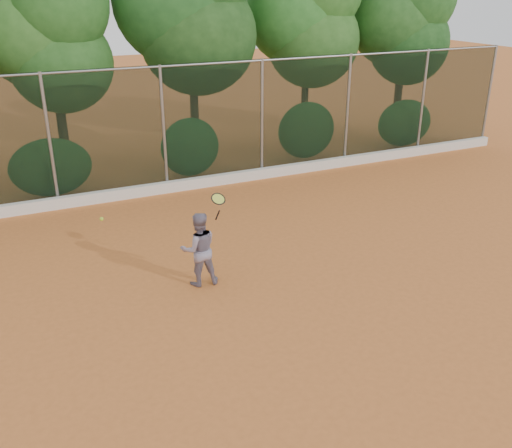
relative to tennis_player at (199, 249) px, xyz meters
name	(u,v)px	position (x,y,z in m)	size (l,w,h in m)	color
ground	(279,305)	(1.03, -1.41, -0.75)	(80.00, 80.00, 0.00)	#CA6D2F
concrete_curb	(169,187)	(1.03, 5.41, -0.60)	(24.00, 0.20, 0.30)	silver
tennis_player	(199,249)	(0.00, 0.00, 0.00)	(0.73, 0.57, 1.50)	gray
chainlink_fence	(163,126)	(1.03, 5.59, 1.11)	(24.09, 0.09, 3.50)	black
foliage_backdrop	(119,24)	(0.48, 7.57, 3.65)	(23.70, 3.63, 7.55)	#3C2B17
tennis_racket	(218,201)	(0.38, -0.11, 0.97)	(0.30, 0.29, 0.57)	black
tennis_ball_in_flight	(102,219)	(-1.83, -0.45, 1.12)	(0.07, 0.07, 0.07)	#A9CA2E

